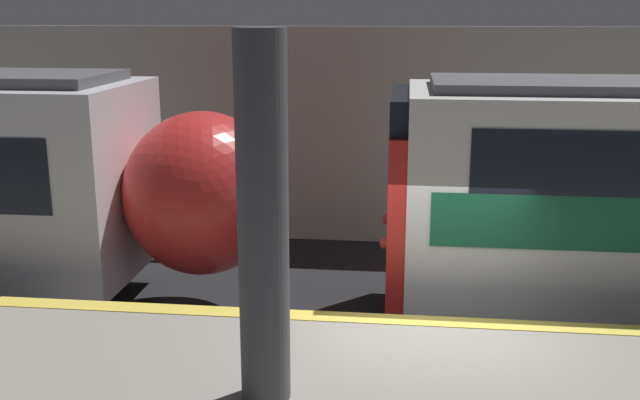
# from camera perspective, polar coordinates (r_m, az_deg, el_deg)

# --- Properties ---
(ground_plane) EXTENTS (120.00, 120.00, 0.00)m
(ground_plane) POSITION_cam_1_polar(r_m,az_deg,el_deg) (9.76, 8.31, -14.67)
(ground_plane) COLOR black
(station_rear_barrier) EXTENTS (50.00, 0.15, 4.40)m
(station_rear_barrier) POSITION_cam_1_polar(r_m,az_deg,el_deg) (15.32, 8.00, 4.70)
(station_rear_barrier) COLOR #B2AD9E
(station_rear_barrier) RESTS_ON ground
(support_pillar_near) EXTENTS (0.47, 0.47, 3.47)m
(support_pillar_near) POSITION_cam_1_polar(r_m,az_deg,el_deg) (6.82, -4.37, -1.74)
(support_pillar_near) COLOR #47474C
(support_pillar_near) RESTS_ON platform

